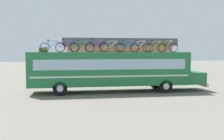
% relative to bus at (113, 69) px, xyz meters
% --- Properties ---
extents(ground_plane, '(120.00, 120.00, 0.00)m').
position_rel_bus_xyz_m(ground_plane, '(-0.25, -0.00, -1.71)').
color(ground_plane, slate).
extents(bus, '(13.10, 2.60, 2.96)m').
position_rel_bus_xyz_m(bus, '(0.00, 0.00, 0.00)').
color(bus, '#1E6B38').
rests_on(bus, ground).
extents(luggage_bag_1, '(0.57, 0.38, 0.33)m').
position_rel_bus_xyz_m(luggage_bag_1, '(-5.04, 0.10, 1.42)').
color(luggage_bag_1, olive).
rests_on(luggage_bag_1, bus).
extents(rooftop_bicycle_1, '(1.74, 0.44, 0.89)m').
position_rel_bus_xyz_m(rooftop_bicycle_1, '(-4.38, -0.18, 1.62)').
color(rooftop_bicycle_1, black).
rests_on(rooftop_bicycle_1, bus).
extents(rooftop_bicycle_2, '(1.69, 0.44, 0.94)m').
position_rel_bus_xyz_m(rooftop_bicycle_2, '(-3.35, 0.22, 1.64)').
color(rooftop_bicycle_2, black).
rests_on(rooftop_bicycle_2, bus).
extents(rooftop_bicycle_3, '(1.73, 0.44, 0.87)m').
position_rel_bus_xyz_m(rooftop_bicycle_3, '(-2.26, -0.25, 1.62)').
color(rooftop_bicycle_3, black).
rests_on(rooftop_bicycle_3, bus).
extents(rooftop_bicycle_4, '(1.81, 0.44, 0.98)m').
position_rel_bus_xyz_m(rooftop_bicycle_4, '(-1.21, -0.15, 1.66)').
color(rooftop_bicycle_4, black).
rests_on(rooftop_bicycle_4, bus).
extents(rooftop_bicycle_5, '(1.76, 0.44, 0.90)m').
position_rel_bus_xyz_m(rooftop_bicycle_5, '(-0.12, -0.16, 1.63)').
color(rooftop_bicycle_5, black).
rests_on(rooftop_bicycle_5, bus).
extents(rooftop_bicycle_6, '(1.66, 0.44, 0.89)m').
position_rel_bus_xyz_m(rooftop_bicycle_6, '(1.06, -0.39, 1.62)').
color(rooftop_bicycle_6, black).
rests_on(rooftop_bicycle_6, bus).
extents(rooftop_bicycle_7, '(1.65, 0.44, 0.91)m').
position_rel_bus_xyz_m(rooftop_bicycle_7, '(2.08, -0.10, 1.63)').
color(rooftop_bicycle_7, black).
rests_on(rooftop_bicycle_7, bus).
extents(rooftop_bicycle_8, '(1.66, 0.44, 0.86)m').
position_rel_bus_xyz_m(rooftop_bicycle_8, '(3.17, -0.44, 1.61)').
color(rooftop_bicycle_8, black).
rests_on(rooftop_bicycle_8, bus).
extents(rooftop_bicycle_9, '(1.71, 0.44, 0.94)m').
position_rel_bus_xyz_m(rooftop_bicycle_9, '(4.25, 0.10, 1.64)').
color(rooftop_bicycle_9, black).
rests_on(rooftop_bicycle_9, bus).
extents(roadside_building, '(13.01, 10.53, 4.49)m').
position_rel_bus_xyz_m(roadside_building, '(2.54, 14.58, 0.59)').
color(roadside_building, tan).
rests_on(roadside_building, ground).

